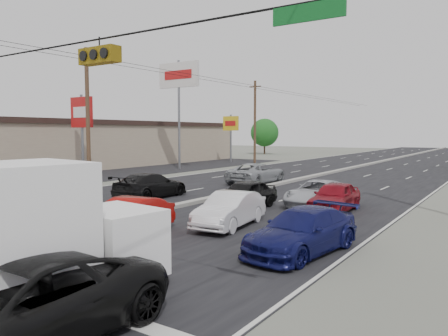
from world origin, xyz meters
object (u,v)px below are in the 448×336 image
at_px(oncoming_near, 151,186).
at_px(red_sedan, 127,218).
at_px(queue_car_e, 335,197).
at_px(tree_left_far, 265,133).
at_px(queue_car_c, 318,194).
at_px(oncoming_far, 257,173).
at_px(pole_sign_far, 231,127).
at_px(queue_car_b, 230,210).
at_px(utility_pole_left_b, 88,114).
at_px(utility_pole_left_c, 255,121).
at_px(queue_car_d, 302,232).
at_px(black_suv, 19,307).
at_px(queue_car_a, 245,195).
at_px(pole_sign_mid, 82,117).
at_px(pole_sign_billboard, 179,82).
at_px(box_truck, 3,242).

bearing_deg(oncoming_near, red_sedan, 126.38).
bearing_deg(queue_car_e, tree_left_far, 119.64).
bearing_deg(queue_car_c, oncoming_far, 140.31).
relative_size(pole_sign_far, queue_car_b, 1.43).
bearing_deg(red_sedan, oncoming_far, 97.24).
distance_m(utility_pole_left_b, utility_pole_left_c, 25.00).
bearing_deg(utility_pole_left_b, queue_car_d, -22.87).
distance_m(black_suv, queue_car_a, 14.80).
relative_size(tree_left_far, red_sedan, 1.47).
bearing_deg(pole_sign_far, red_sedan, -62.52).
distance_m(pole_sign_mid, pole_sign_billboard, 10.97).
bearing_deg(queue_car_e, utility_pole_left_c, 124.07).
xyz_separation_m(black_suv, oncoming_near, (-10.36, 14.29, -0.04)).
relative_size(pole_sign_mid, black_suv, 1.27).
bearing_deg(utility_pole_left_b, queue_car_a, -11.25).
bearing_deg(pole_sign_billboard, box_truck, -55.93).
height_order(oncoming_near, oncoming_far, oncoming_far).
height_order(queue_car_d, oncoming_far, oncoming_far).
height_order(pole_sign_billboard, queue_car_b, pole_sign_billboard).
height_order(utility_pole_left_c, oncoming_near, utility_pole_left_c).
height_order(pole_sign_mid, oncoming_near, pole_sign_mid).
bearing_deg(pole_sign_far, pole_sign_billboard, -82.87).
relative_size(box_truck, black_suv, 1.18).
bearing_deg(red_sedan, utility_pole_left_c, 106.23).
height_order(pole_sign_billboard, tree_left_far, pole_sign_billboard).
relative_size(pole_sign_billboard, queue_car_c, 2.33).
bearing_deg(tree_left_far, pole_sign_far, -73.30).
xyz_separation_m(tree_left_far, red_sedan, (24.43, -55.44, -3.03)).
bearing_deg(box_truck, oncoming_near, 129.52).
height_order(utility_pole_left_c, pole_sign_mid, utility_pole_left_c).
distance_m(utility_pole_left_b, tree_left_far, 46.01).
distance_m(black_suv, queue_car_d, 8.58).
relative_size(tree_left_far, black_suv, 1.11).
bearing_deg(tree_left_far, oncoming_far, -62.24).
distance_m(utility_pole_left_b, pole_sign_mid, 5.41).
bearing_deg(oncoming_far, queue_car_c, 138.36).
xyz_separation_m(pole_sign_mid, queue_car_d, (25.61, -11.91, -4.42)).
bearing_deg(queue_car_b, utility_pole_left_b, 150.57).
distance_m(tree_left_far, black_suv, 68.81).
relative_size(utility_pole_left_b, queue_car_b, 2.39).
bearing_deg(queue_car_a, queue_car_e, 25.52).
relative_size(pole_sign_billboard, oncoming_near, 2.21).
xyz_separation_m(utility_pole_left_b, queue_car_e, (19.50, -1.44, -4.40)).
distance_m(box_truck, black_suv, 1.65).
xyz_separation_m(queue_car_e, oncoming_far, (-8.75, 7.97, 0.05)).
distance_m(utility_pole_left_b, red_sedan, 18.75).
xyz_separation_m(queue_car_e, oncoming_near, (-10.36, -1.60, 0.01)).
height_order(utility_pole_left_c, queue_car_a, utility_pole_left_c).
relative_size(black_suv, queue_car_e, 1.32).
xyz_separation_m(utility_pole_left_c, tree_left_far, (-9.50, 20.00, -1.39)).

